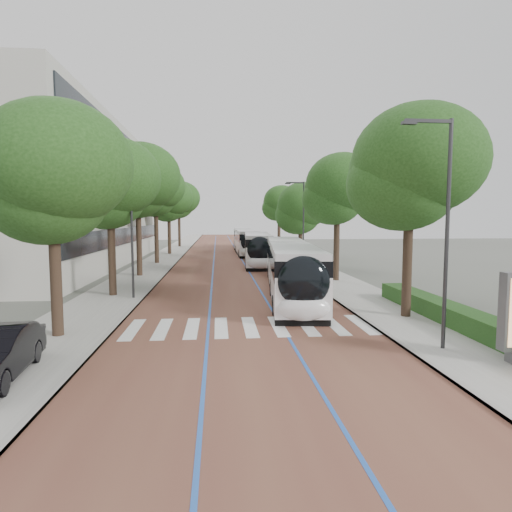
# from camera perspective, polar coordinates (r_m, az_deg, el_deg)

# --- Properties ---
(ground) EXTENTS (160.00, 160.00, 0.00)m
(ground) POSITION_cam_1_polar(r_m,az_deg,el_deg) (17.90, -1.23, -10.28)
(ground) COLOR #51544C
(ground) RESTS_ON ground
(road) EXTENTS (11.00, 140.00, 0.02)m
(road) POSITION_cam_1_polar(r_m,az_deg,el_deg) (57.44, -3.98, 0.29)
(road) COLOR brown
(road) RESTS_ON ground
(sidewalk_left) EXTENTS (4.00, 140.00, 0.12)m
(sidewalk_left) POSITION_cam_1_polar(r_m,az_deg,el_deg) (57.77, -11.44, 0.27)
(sidewalk_left) COLOR gray
(sidewalk_left) RESTS_ON ground
(sidewalk_right) EXTENTS (4.00, 140.00, 0.12)m
(sidewalk_right) POSITION_cam_1_polar(r_m,az_deg,el_deg) (58.07, 3.44, 0.39)
(sidewalk_right) COLOR gray
(sidewalk_right) RESTS_ON ground
(kerb_left) EXTENTS (0.20, 140.00, 0.14)m
(kerb_left) POSITION_cam_1_polar(r_m,az_deg,el_deg) (57.59, -9.56, 0.29)
(kerb_left) COLOR gray
(kerb_left) RESTS_ON ground
(kerb_right) EXTENTS (0.20, 140.00, 0.14)m
(kerb_right) POSITION_cam_1_polar(r_m,az_deg,el_deg) (57.82, 1.58, 0.38)
(kerb_right) COLOR gray
(kerb_right) RESTS_ON ground
(zebra_crossing) EXTENTS (10.55, 3.60, 0.01)m
(zebra_crossing) POSITION_cam_1_polar(r_m,az_deg,el_deg) (18.88, -0.83, -9.40)
(zebra_crossing) COLOR silver
(zebra_crossing) RESTS_ON ground
(lane_line_left) EXTENTS (0.12, 126.00, 0.01)m
(lane_line_left) POSITION_cam_1_polar(r_m,az_deg,el_deg) (57.42, -5.57, 0.29)
(lane_line_left) COLOR #2353B0
(lane_line_left) RESTS_ON road
(lane_line_right) EXTENTS (0.12, 126.00, 0.01)m
(lane_line_right) POSITION_cam_1_polar(r_m,az_deg,el_deg) (57.49, -2.38, 0.31)
(lane_line_right) COLOR #2353B0
(lane_line_right) RESTS_ON road
(office_building) EXTENTS (18.11, 40.00, 14.00)m
(office_building) POSITION_cam_1_polar(r_m,az_deg,el_deg) (48.84, -27.39, 7.12)
(office_building) COLOR beige
(office_building) RESTS_ON ground
(hedge) EXTENTS (1.20, 14.00, 0.80)m
(hedge) POSITION_cam_1_polar(r_m,az_deg,el_deg) (20.50, 25.28, -7.31)
(hedge) COLOR #1A3D15
(hedge) RESTS_ON sidewalk_right
(streetlight_near) EXTENTS (1.82, 0.20, 8.00)m
(streetlight_near) POSITION_cam_1_polar(r_m,az_deg,el_deg) (16.23, 23.64, 4.93)
(streetlight_near) COLOR #2C2D2F
(streetlight_near) RESTS_ON sidewalk_right
(streetlight_far) EXTENTS (1.82, 0.20, 8.00)m
(streetlight_far) POSITION_cam_1_polar(r_m,az_deg,el_deg) (40.00, 6.10, 5.11)
(streetlight_far) COLOR #2C2D2F
(streetlight_far) RESTS_ON sidewalk_right
(lamp_post_left) EXTENTS (0.14, 0.14, 8.00)m
(lamp_post_left) POSITION_cam_1_polar(r_m,az_deg,el_deg) (25.71, -16.23, 3.47)
(lamp_post_left) COLOR #2C2D2F
(lamp_post_left) RESTS_ON sidewalk_left
(trees_left) EXTENTS (6.46, 61.03, 10.30)m
(trees_left) POSITION_cam_1_polar(r_m,az_deg,el_deg) (44.95, -13.37, 7.86)
(trees_left) COLOR black
(trees_left) RESTS_ON ground
(trees_right) EXTENTS (6.01, 47.55, 9.36)m
(trees_right) POSITION_cam_1_polar(r_m,az_deg,el_deg) (38.09, 8.39, 7.49)
(trees_right) COLOR black
(trees_right) RESTS_ON ground
(lead_bus) EXTENTS (4.30, 18.55, 3.20)m
(lead_bus) POSITION_cam_1_polar(r_m,az_deg,el_deg) (26.92, 4.55, -1.61)
(lead_bus) COLOR black
(lead_bus) RESTS_ON ground
(bus_queued_0) EXTENTS (3.21, 12.52, 3.20)m
(bus_queued_0) POSITION_cam_1_polar(r_m,az_deg,el_deg) (43.17, 0.21, 0.89)
(bus_queued_0) COLOR white
(bus_queued_0) RESTS_ON ground
(bus_queued_1) EXTENTS (2.61, 12.42, 3.20)m
(bus_queued_1) POSITION_cam_1_polar(r_m,az_deg,el_deg) (55.42, -1.24, 1.80)
(bus_queued_1) COLOR white
(bus_queued_1) RESTS_ON ground
(bus_queued_2) EXTENTS (2.92, 12.47, 3.20)m
(bus_queued_2) POSITION_cam_1_polar(r_m,az_deg,el_deg) (68.61, -1.89, 2.41)
(bus_queued_2) COLOR white
(bus_queued_2) RESTS_ON ground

